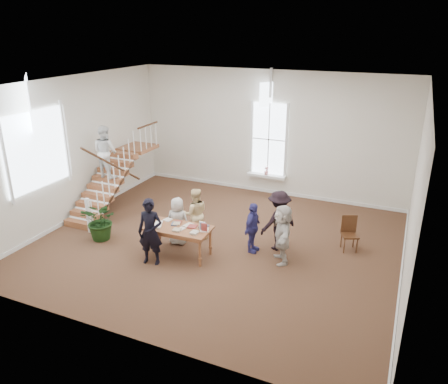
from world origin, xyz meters
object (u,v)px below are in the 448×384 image
at_px(library_table, 178,230).
at_px(police_officer, 150,232).
at_px(person_yellow, 195,214).
at_px(woman_cluster_a, 253,228).
at_px(side_chair, 349,231).
at_px(elderly_woman, 178,221).
at_px(floor_plant, 102,221).
at_px(woman_cluster_c, 282,234).
at_px(woman_cluster_b, 279,220).

relative_size(library_table, police_officer, 1.01).
relative_size(person_yellow, woman_cluster_a, 1.08).
relative_size(woman_cluster_a, side_chair, 1.45).
xyz_separation_m(elderly_woman, floor_plant, (-2.16, -0.66, -0.11)).
bearing_deg(person_yellow, woman_cluster_c, 141.30).
bearing_deg(woman_cluster_c, library_table, -99.10).
height_order(library_table, side_chair, side_chair).
height_order(library_table, floor_plant, floor_plant).
bearing_deg(library_table, elderly_woman, 117.73).
distance_m(woman_cluster_a, side_chair, 2.72).
relative_size(library_table, woman_cluster_a, 1.26).
relative_size(person_yellow, floor_plant, 1.31).
bearing_deg(side_chair, woman_cluster_a, -176.30).
relative_size(woman_cluster_c, floor_plant, 1.36).
height_order(elderly_woman, woman_cluster_b, woman_cluster_b).
height_order(elderly_woman, floor_plant, elderly_woman).
distance_m(person_yellow, woman_cluster_c, 2.73).
bearing_deg(elderly_woman, police_officer, 79.56).
bearing_deg(elderly_woman, woman_cluster_a, -175.16).
bearing_deg(library_table, woman_cluster_b, 29.37).
bearing_deg(woman_cluster_c, woman_cluster_a, -128.33).
xyz_separation_m(elderly_woman, woman_cluster_b, (2.72, 0.85, 0.16)).
bearing_deg(floor_plant, woman_cluster_c, 9.48).
distance_m(library_table, floor_plant, 2.51).
bearing_deg(floor_plant, side_chair, 18.88).
bearing_deg(woman_cluster_a, side_chair, -58.57).
height_order(woman_cluster_b, woman_cluster_c, woman_cluster_b).
distance_m(person_yellow, woman_cluster_b, 2.44).
relative_size(police_officer, person_yellow, 1.16).
bearing_deg(person_yellow, woman_cluster_a, 144.45).
bearing_deg(side_chair, library_table, -175.18).
bearing_deg(woman_cluster_c, elderly_woman, -112.00).
height_order(elderly_woman, woman_cluster_a, woman_cluster_a).
xyz_separation_m(woman_cluster_a, side_chair, (2.42, 1.23, -0.17)).
bearing_deg(police_officer, side_chair, 20.08).
bearing_deg(person_yellow, woman_cluster_b, 155.84).
relative_size(library_table, woman_cluster_c, 1.13).
bearing_deg(woman_cluster_c, woman_cluster_b, 178.98).
relative_size(police_officer, side_chair, 1.82).
bearing_deg(woman_cluster_a, police_officer, 131.22).
bearing_deg(woman_cluster_b, person_yellow, -46.25).
height_order(woman_cluster_a, side_chair, woman_cluster_a).
bearing_deg(library_table, person_yellow, 90.22).
relative_size(woman_cluster_b, woman_cluster_c, 1.07).
distance_m(police_officer, floor_plant, 2.16).
bearing_deg(woman_cluster_b, elderly_woman, -37.11).
distance_m(woman_cluster_a, woman_cluster_c, 0.93).
height_order(woman_cluster_a, woman_cluster_b, woman_cluster_b).
xyz_separation_m(police_officer, elderly_woman, (0.10, 1.25, -0.20)).
bearing_deg(police_officer, floor_plant, 152.40).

